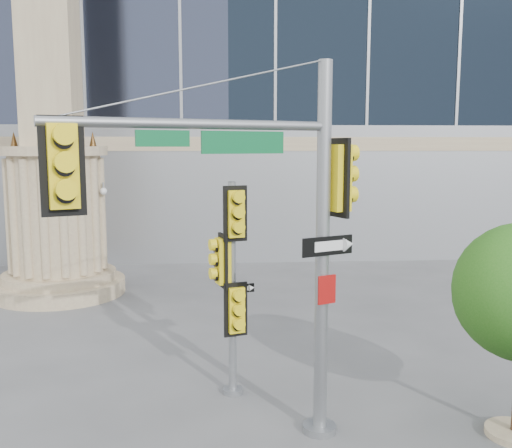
{
  "coord_description": "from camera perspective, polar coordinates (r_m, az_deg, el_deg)",
  "views": [
    {
      "loc": [
        -0.53,
        -10.77,
        5.11
      ],
      "look_at": [
        0.35,
        2.0,
        3.36
      ],
      "focal_mm": 40.0,
      "sensor_mm": 36.0,
      "label": 1
    }
  ],
  "objects": [
    {
      "name": "main_signal_pole",
      "position": [
        9.2,
        0.64,
        1.14
      ],
      "size": [
        4.77,
        2.39,
        6.53
      ],
      "rotation": [
        0.0,
        0.0,
        0.41
      ],
      "color": "slate",
      "rests_on": "ground"
    },
    {
      "name": "monument",
      "position": [
        20.52,
        -19.62,
        8.5
      ],
      "size": [
        4.4,
        4.4,
        16.6
      ],
      "color": "tan",
      "rests_on": "ground"
    },
    {
      "name": "ground",
      "position": [
        11.93,
        -1.05,
        -17.56
      ],
      "size": [
        120.0,
        120.0,
        0.0
      ],
      "primitive_type": "plane",
      "color": "#545456",
      "rests_on": "ground"
    },
    {
      "name": "secondary_signal_pole",
      "position": [
        11.47,
        -2.46,
        -4.89
      ],
      "size": [
        0.82,
        0.59,
        4.41
      ],
      "rotation": [
        0.0,
        0.0,
        0.3
      ],
      "color": "slate",
      "rests_on": "ground"
    }
  ]
}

